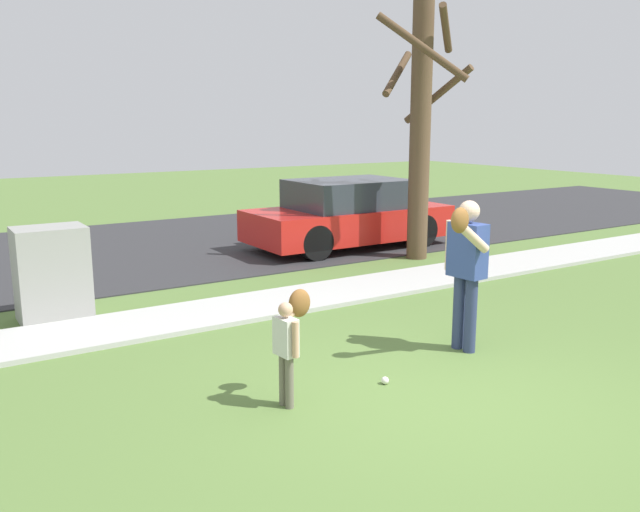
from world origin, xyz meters
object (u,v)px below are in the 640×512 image
at_px(street_tree_near, 421,124).
at_px(parked_hatchback_red, 348,215).
at_px(person_child, 290,333).
at_px(person_adult, 466,260).
at_px(baseball, 385,380).
at_px(utility_cabinet, 52,274).

xyz_separation_m(street_tree_near, parked_hatchback_red, (-0.48, 1.52, -1.76)).
bearing_deg(person_child, street_tree_near, 34.04).
height_order(person_adult, person_child, person_adult).
bearing_deg(baseball, street_tree_near, 46.67).
bearing_deg(parked_hatchback_red, street_tree_near, -72.42).
distance_m(person_adult, street_tree_near, 5.21).
xyz_separation_m(baseball, parked_hatchback_red, (3.68, 5.93, 0.62)).
bearing_deg(person_child, parked_hatchback_red, 45.46).
distance_m(baseball, utility_cabinet, 4.56).
xyz_separation_m(person_adult, parked_hatchback_red, (2.39, 5.64, -0.36)).
xyz_separation_m(person_adult, baseball, (-1.29, -0.29, -0.98)).
xyz_separation_m(person_child, utility_cabinet, (-1.27, 3.81, -0.06)).
height_order(person_adult, baseball, person_adult).
xyz_separation_m(person_adult, utility_cabinet, (-3.53, 3.64, -0.43)).
height_order(person_child, parked_hatchback_red, parked_hatchback_red).
distance_m(person_adult, person_child, 2.30).
distance_m(person_child, street_tree_near, 6.92).
height_order(baseball, street_tree_near, street_tree_near).
height_order(person_adult, street_tree_near, street_tree_near).
distance_m(utility_cabinet, parked_hatchback_red, 6.25).
bearing_deg(utility_cabinet, baseball, -60.37).
bearing_deg(person_child, baseball, -12.92).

